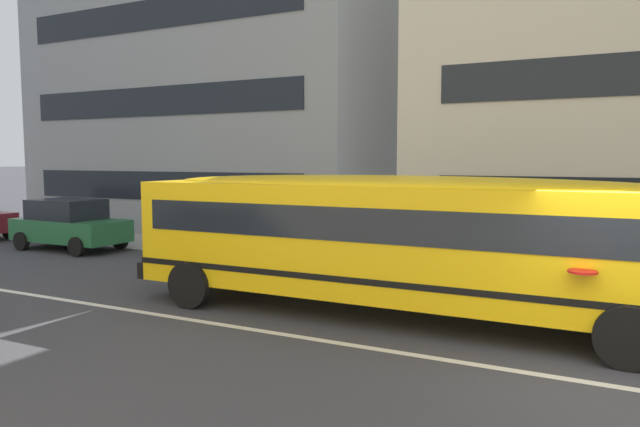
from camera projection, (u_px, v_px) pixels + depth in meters
name	position (u px, v px, depth m)	size (l,w,h in m)	color
ground_plane	(623.00, 388.00, 7.58)	(400.00, 400.00, 0.00)	#38383D
sidewalk_far	(621.00, 282.00, 14.08)	(120.00, 3.00, 0.01)	gray
lane_centreline	(623.00, 388.00, 7.58)	(110.00, 0.16, 0.01)	silver
school_bus	(407.00, 234.00, 10.74)	(11.91, 2.82, 2.66)	yellow
parked_car_green_by_lamppost	(69.00, 224.00, 19.04)	(3.93, 1.93, 1.64)	#236038
apartment_block_far_left	(250.00, 80.00, 27.65)	(15.23, 12.88, 13.30)	gray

